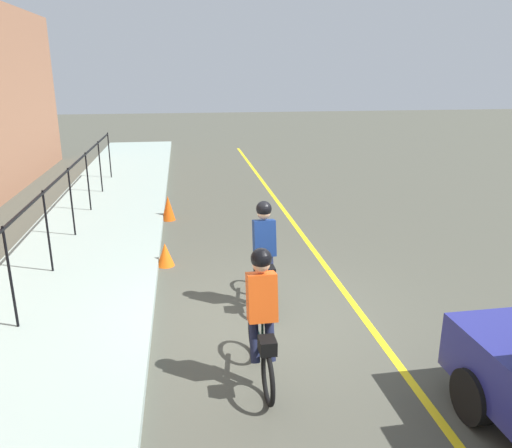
# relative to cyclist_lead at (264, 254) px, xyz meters

# --- Properties ---
(ground_plane) EXTENTS (80.00, 80.00, 0.00)m
(ground_plane) POSITION_rel_cyclist_lead_xyz_m (-0.42, 0.07, -0.91)
(ground_plane) COLOR #49493E
(lane_line_centre) EXTENTS (36.00, 0.12, 0.01)m
(lane_line_centre) POSITION_rel_cyclist_lead_xyz_m (-0.42, -1.53, -0.91)
(lane_line_centre) COLOR yellow
(lane_line_centre) RESTS_ON ground
(sidewalk) EXTENTS (40.00, 3.20, 0.15)m
(sidewalk) POSITION_rel_cyclist_lead_xyz_m (-0.42, 3.47, -0.84)
(sidewalk) COLOR #91A39A
(sidewalk) RESTS_ON ground
(iron_fence) EXTENTS (19.82, 0.04, 1.60)m
(iron_fence) POSITION_rel_cyclist_lead_xyz_m (0.58, 3.87, 0.45)
(iron_fence) COLOR black
(iron_fence) RESTS_ON sidewalk
(cyclist_lead) EXTENTS (1.71, 0.37, 1.83)m
(cyclist_lead) POSITION_rel_cyclist_lead_xyz_m (0.00, 0.00, 0.00)
(cyclist_lead) COLOR black
(cyclist_lead) RESTS_ON ground
(cyclist_follow) EXTENTS (1.71, 0.37, 1.83)m
(cyclist_follow) POSITION_rel_cyclist_lead_xyz_m (-2.20, 0.39, 0.00)
(cyclist_follow) COLOR black
(cyclist_follow) RESTS_ON ground
(traffic_cone_near) EXTENTS (0.36, 0.36, 0.67)m
(traffic_cone_near) POSITION_rel_cyclist_lead_xyz_m (5.29, 1.73, -0.58)
(traffic_cone_near) COLOR #E7530F
(traffic_cone_near) RESTS_ON ground
(traffic_cone_far) EXTENTS (0.36, 0.36, 0.49)m
(traffic_cone_far) POSITION_rel_cyclist_lead_xyz_m (2.01, 1.72, -0.67)
(traffic_cone_far) COLOR orange
(traffic_cone_far) RESTS_ON ground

